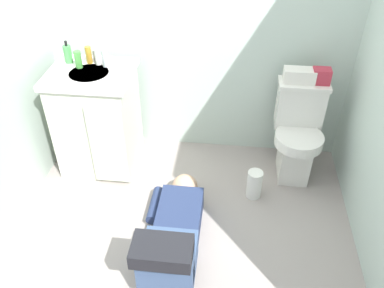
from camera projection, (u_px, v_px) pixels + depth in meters
ground_plane at (183, 234)px, 2.74m from camera, size 2.78×3.02×0.04m
wall_back at (200, 4)px, 2.83m from camera, size 2.44×0.08×2.40m
toilet at (297, 133)px, 3.01m from camera, size 0.36×0.46×0.75m
vanity_cabinet at (98, 119)px, 3.07m from camera, size 0.60×0.53×0.82m
faucet at (95, 56)px, 2.91m from camera, size 0.02×0.02×0.10m
person_plumber at (173, 234)px, 2.49m from camera, size 0.38×1.06×0.52m
tissue_box at (299, 76)px, 2.83m from camera, size 0.22×0.11×0.10m
toiletry_bag at (321, 76)px, 2.81m from camera, size 0.12×0.09×0.11m
soap_dispenser at (68, 54)px, 2.90m from camera, size 0.06×0.06×0.17m
bottle_green at (78, 59)px, 2.84m from camera, size 0.05×0.05×0.12m
bottle_amber at (89, 55)px, 2.90m from camera, size 0.04×0.04×0.12m
bottle_white at (98, 57)px, 2.89m from camera, size 0.04×0.04×0.11m
bottle_clear at (105, 58)px, 2.86m from camera, size 0.04×0.04×0.13m
paper_towel_roll at (254, 184)px, 2.94m from camera, size 0.11×0.11×0.23m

